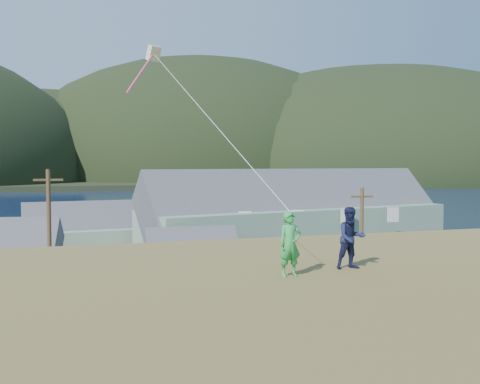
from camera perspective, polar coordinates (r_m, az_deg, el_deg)
name	(u,v)px	position (r m, az deg, el deg)	size (l,w,h in m)	color
ground	(139,337)	(31.98, -10.71, -14.91)	(900.00, 900.00, 0.00)	#0A1638
grass_strip	(143,347)	(30.08, -10.29, -15.98)	(110.00, 8.00, 0.10)	#4C3D19
waterfront_lot	(118,276)	(48.37, -12.88, -8.70)	(72.00, 36.00, 0.12)	#28282B
wharf	(56,239)	(70.95, -19.04, -4.74)	(26.00, 14.00, 0.90)	gray
far_shore	(84,178)	(360.40, -16.32, 1.48)	(900.00, 320.00, 2.00)	black
far_hills	(149,178)	(312.17, -9.69, 1.52)	(760.00, 265.00, 143.00)	black
lodge	(298,219)	(54.02, 6.20, -2.84)	(33.03, 15.05, 11.22)	slate
shed_white	(192,260)	(42.63, -5.10, -7.25)	(7.52, 5.21, 5.77)	silver
shed_palegreen_far	(82,235)	(55.13, -16.53, -4.40)	(11.54, 7.30, 7.40)	gray
utility_poles	(102,257)	(32.25, -14.54, -6.69)	(30.57, 0.24, 9.40)	#47331E
kite_flyer_green	(290,244)	(12.47, 5.35, -5.57)	(0.55, 0.36, 1.50)	green
kite_flyer_navy	(351,238)	(13.60, 11.78, -4.83)	(0.75, 0.58, 1.54)	#15193A
kite_rig	(153,58)	(20.34, -9.25, 13.93)	(1.60, 4.66, 10.33)	beige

